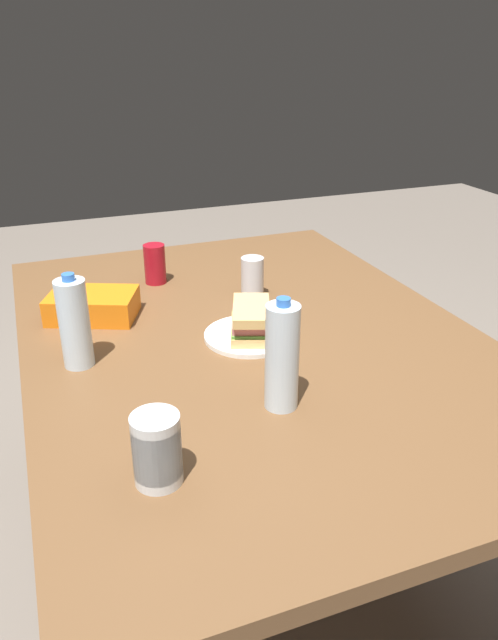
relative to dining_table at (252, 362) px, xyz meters
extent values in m
plane|color=#70665B|center=(0.00, 0.00, -0.66)|extent=(8.00, 8.00, 0.00)
cube|color=brown|center=(0.00, 0.00, 0.06)|extent=(1.57, 1.13, 0.04)
cylinder|color=brown|center=(-0.70, -0.49, -0.31)|extent=(0.07, 0.07, 0.70)
cylinder|color=brown|center=(-0.70, 0.49, -0.31)|extent=(0.07, 0.07, 0.70)
cylinder|color=white|center=(0.01, -0.01, 0.09)|extent=(0.23, 0.23, 0.01)
cube|color=#DBB26B|center=(0.01, -0.01, 0.10)|extent=(0.19, 0.14, 0.02)
cube|color=#599E3F|center=(0.01, -0.01, 0.12)|extent=(0.18, 0.14, 0.01)
cube|color=#C6727A|center=(0.01, -0.01, 0.13)|extent=(0.18, 0.13, 0.02)
cube|color=yellow|center=(0.01, -0.01, 0.15)|extent=(0.17, 0.13, 0.01)
cube|color=#DBB26B|center=(0.03, -0.01, 0.16)|extent=(0.19, 0.14, 0.02)
cylinder|color=maroon|center=(-0.45, -0.15, 0.14)|extent=(0.07, 0.07, 0.12)
cube|color=orange|center=(-0.26, -0.36, 0.12)|extent=(0.23, 0.27, 0.07)
cylinder|color=silver|center=(0.33, -0.06, 0.19)|extent=(0.07, 0.07, 0.23)
cylinder|color=blue|center=(0.33, -0.06, 0.31)|extent=(0.03, 0.03, 0.02)
cylinder|color=silver|center=(0.47, -0.35, 0.13)|extent=(0.08, 0.08, 0.09)
cylinder|color=silver|center=(0.47, -0.35, 0.15)|extent=(0.08, 0.08, 0.09)
cylinder|color=silver|center=(0.47, -0.35, 0.16)|extent=(0.08, 0.08, 0.09)
cylinder|color=silver|center=(0.00, -0.43, 0.19)|extent=(0.07, 0.07, 0.21)
cylinder|color=blue|center=(0.00, -0.43, 0.30)|extent=(0.03, 0.03, 0.02)
cylinder|color=silver|center=(-0.23, 0.09, 0.14)|extent=(0.07, 0.07, 0.12)
camera|label=1|loc=(1.29, -0.50, 0.77)|focal=33.78mm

